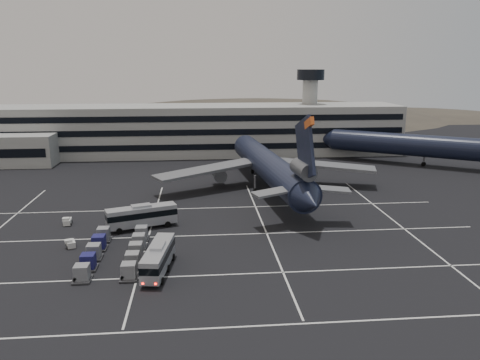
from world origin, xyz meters
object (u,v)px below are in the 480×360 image
object	(u,v)px
bus_far	(142,215)
bus_near	(158,257)
trijet_main	(269,166)
uld_cluster	(115,251)
tug_a	(67,221)

from	to	relation	value
bus_far	bus_near	bearing A→B (deg)	173.86
trijet_main	bus_near	xyz separation A→B (m)	(-19.56, -37.28, -3.27)
bus_near	uld_cluster	distance (m)	7.86
trijet_main	uld_cluster	world-z (taller)	trijet_main
tug_a	uld_cluster	xyz separation A→B (m)	(9.98, -14.43, 0.41)
bus_near	uld_cluster	bearing A→B (deg)	150.01
trijet_main	tug_a	distance (m)	40.28
bus_near	tug_a	bearing A→B (deg)	137.88
uld_cluster	trijet_main	bearing A→B (deg)	51.65
trijet_main	bus_near	distance (m)	42.23
bus_far	uld_cluster	distance (m)	11.99
bus_near	trijet_main	bearing A→B (deg)	70.18
uld_cluster	bus_far	bearing A→B (deg)	78.98
bus_far	tug_a	bearing A→B (deg)	58.18
bus_far	uld_cluster	world-z (taller)	bus_far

